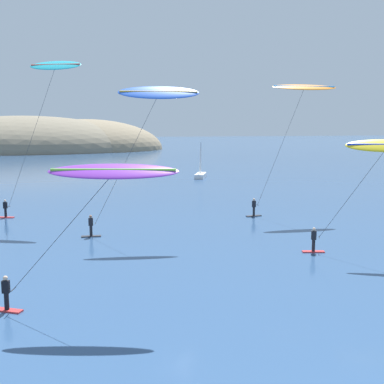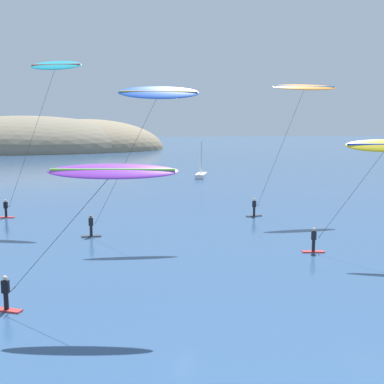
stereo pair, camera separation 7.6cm
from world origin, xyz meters
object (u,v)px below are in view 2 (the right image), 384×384
(kitesurfer_blue, at_px, (155,101))
(kitesurfer_purple, at_px, (104,182))
(kitesurfer_yellow, at_px, (381,155))
(kitesurfer_orange, at_px, (301,95))
(sailboat_near, at_px, (201,174))
(kitesurfer_cyan, at_px, (52,78))

(kitesurfer_blue, distance_m, kitesurfer_purple, 16.06)
(kitesurfer_yellow, height_order, kitesurfer_orange, kitesurfer_orange)
(sailboat_near, relative_size, kitesurfer_blue, 0.51)
(sailboat_near, relative_size, kitesurfer_cyan, 0.41)
(sailboat_near, relative_size, kitesurfer_yellow, 0.76)
(kitesurfer_cyan, height_order, kitesurfer_yellow, kitesurfer_cyan)
(kitesurfer_blue, xyz_separation_m, kitesurfer_cyan, (-8.07, 7.93, 2.28))
(kitesurfer_purple, relative_size, kitesurfer_orange, 0.71)
(sailboat_near, distance_m, kitesurfer_blue, 41.66)
(kitesurfer_blue, height_order, kitesurfer_orange, kitesurfer_orange)
(kitesurfer_blue, distance_m, kitesurfer_cyan, 11.54)
(kitesurfer_purple, bearing_deg, kitesurfer_cyan, 99.62)
(sailboat_near, bearing_deg, kitesurfer_orange, -86.26)
(kitesurfer_cyan, bearing_deg, kitesurfer_yellow, -37.50)
(sailboat_near, xyz_separation_m, kitesurfer_blue, (-12.26, -38.61, 9.72))
(sailboat_near, distance_m, kitesurfer_purple, 56.26)
(kitesurfer_yellow, relative_size, kitesurfer_purple, 0.88)
(kitesurfer_purple, xyz_separation_m, kitesurfer_orange, (18.61, 20.72, 5.15))
(kitesurfer_yellow, xyz_separation_m, kitesurfer_purple, (-17.76, -6.24, -0.58))
(sailboat_near, height_order, kitesurfer_blue, kitesurfer_blue)
(sailboat_near, relative_size, kitesurfer_purple, 0.67)
(kitesurfer_purple, bearing_deg, sailboat_near, 72.90)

